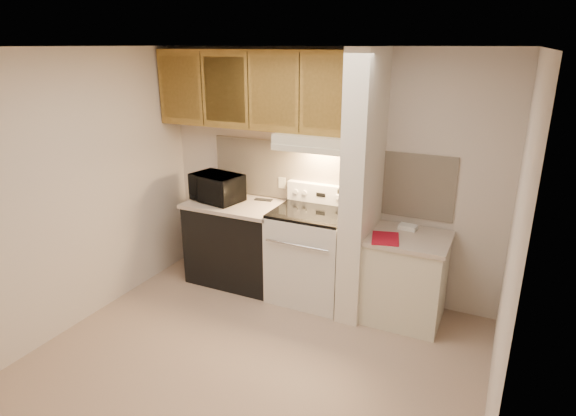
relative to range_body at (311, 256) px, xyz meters
The scene contains 50 objects.
floor 1.24m from the range_body, 90.00° to the right, with size 3.60×3.60×0.00m, color tan.
ceiling 2.34m from the range_body, 90.00° to the right, with size 3.60×3.60×0.00m, color white.
wall_back 0.86m from the range_body, 90.00° to the left, with size 3.60×0.02×2.50m, color beige.
wall_left 2.28m from the range_body, 147.31° to the right, with size 0.02×3.00×2.50m, color beige.
wall_right 2.28m from the range_body, 32.69° to the right, with size 0.02×3.00×2.50m, color beige.
backsplash 0.84m from the range_body, 90.00° to the left, with size 2.60×0.02×0.63m, color beige.
range_body is the anchor object (origin of this frame).
oven_window 0.32m from the range_body, 90.00° to the right, with size 0.50×0.01×0.30m, color black.
oven_handle 0.44m from the range_body, 90.00° to the right, with size 0.02×0.02×0.65m, color silver.
cooktop 0.48m from the range_body, ahead, with size 0.74×0.64×0.03m, color black.
range_backguard 0.66m from the range_body, 90.00° to the left, with size 0.76×0.08×0.20m, color silver.
range_display 0.64m from the range_body, 90.00° to the left, with size 0.10×0.01×0.04m, color black.
range_knob_left_outer 0.70m from the range_body, 139.40° to the left, with size 0.05×0.05×0.02m, color silver.
range_knob_left_inner 0.66m from the range_body, 126.87° to the left, with size 0.05×0.05×0.02m, color silver.
range_knob_right_inner 0.66m from the range_body, 53.13° to the left, with size 0.05×0.05×0.02m, color silver.
range_knob_right_outer 0.70m from the range_body, 40.60° to the left, with size 0.05×0.05×0.02m, color silver.
dishwasher_front 0.88m from the range_body, behind, with size 1.00×0.63×0.87m, color black.
left_countertop 0.98m from the range_body, behind, with size 1.04×0.67×0.04m, color #C1AF9E.
spoon_rest 0.82m from the range_body, 162.17° to the left, with size 0.19×0.06×0.01m, color black.
teal_jar 1.33m from the range_body, behind, with size 0.09×0.09×0.10m, color #2C6A70.
outlet 0.86m from the range_body, 146.31° to the left, with size 0.08×0.01×0.12m, color beige.
microwave 1.25m from the range_body, behind, with size 0.53×0.36×0.29m, color black.
partition_pillar 0.94m from the range_body, ahead, with size 0.22×0.70×2.50m, color white.
pillar_trim 0.93m from the range_body, ahead, with size 0.01×0.70×0.04m, color olive.
knife_strip 0.95m from the range_body, ahead, with size 0.02×0.42×0.04m, color black.
knife_blade_a 0.87m from the range_body, 29.37° to the right, with size 0.01×0.04×0.16m, color silver.
knife_handle_a 1.01m from the range_body, 28.33° to the right, with size 0.02×0.02×0.10m, color black.
knife_blade_b 0.85m from the range_body, 19.39° to the right, with size 0.01×0.04×0.18m, color silver.
knife_handle_b 1.00m from the range_body, 21.13° to the right, with size 0.02×0.02×0.10m, color black.
knife_blade_c 0.83m from the range_body, 10.50° to the right, with size 0.01×0.04×0.20m, color silver.
knife_handle_c 0.99m from the range_body, ahead, with size 0.02×0.02×0.10m, color black.
knife_blade_d 0.85m from the range_body, ahead, with size 0.01×0.04×0.16m, color silver.
knife_handle_d 0.98m from the range_body, ahead, with size 0.02×0.02×0.10m, color black.
knife_blade_e 0.85m from the range_body, 15.58° to the left, with size 0.01×0.04×0.18m, color silver.
knife_handle_e 0.99m from the range_body, 15.53° to the left, with size 0.02×0.02×0.10m, color black.
oven_mitt 0.81m from the range_body, 23.58° to the left, with size 0.03×0.10×0.25m, color slate.
right_cab_base 0.97m from the range_body, ahead, with size 0.70×0.60×0.81m, color beige.
right_countertop 1.04m from the range_body, ahead, with size 0.74×0.64×0.04m, color #C1AF9E.
red_folder 0.90m from the range_body, 11.10° to the right, with size 0.24×0.32×0.01m, color maroon.
white_box 1.02m from the range_body, 10.77° to the left, with size 0.16×0.11×0.04m, color white.
range_hood 1.17m from the range_body, 90.00° to the left, with size 0.78×0.44×0.15m, color beige.
hood_lip 1.12m from the range_body, 90.00° to the right, with size 0.78×0.04×0.06m, color beige.
upper_cabinets 1.77m from the range_body, 166.16° to the left, with size 2.18×0.33×0.77m, color olive.
cab_door_a 2.22m from the range_body, behind, with size 0.46×0.01×0.63m, color olive.
cab_gap_a 2.04m from the range_body, behind, with size 0.01×0.01×0.73m, color black.
cab_door_b 1.89m from the range_body, behind, with size 0.46×0.01×0.63m, color olive.
cab_gap_b 1.77m from the range_body, behind, with size 0.01×0.01×0.73m, color black.
cab_door_c 1.68m from the range_body, behind, with size 0.46×0.01×0.63m, color olive.
cab_gap_c 1.63m from the range_body, behind, with size 0.01×0.01×0.73m, color black.
cab_door_d 1.63m from the range_body, ahead, with size 0.46×0.01×0.63m, color olive.
Camera 1 is at (1.72, -3.00, 2.52)m, focal length 30.00 mm.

